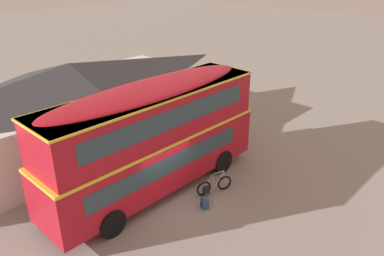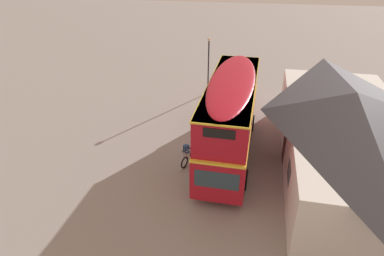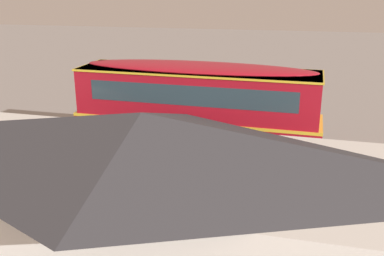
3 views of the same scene
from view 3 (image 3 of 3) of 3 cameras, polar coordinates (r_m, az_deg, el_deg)
name	(u,v)px [view 3 (image 3 of 3)]	position (r m, az deg, el deg)	size (l,w,h in m)	color
ground_plane	(212,164)	(20.35, 2.57, -4.66)	(120.00, 120.00, 0.00)	gray
double_decker_bus	(197,114)	(18.64, 0.66, 1.81)	(10.28, 3.03, 4.79)	black
touring_bicycle	(178,145)	(21.62, -1.81, -2.19)	(1.60, 0.76, 1.03)	black
backpack_on_ground	(201,146)	(21.79, 1.21, -2.28)	(0.38, 0.39, 0.53)	#2D4C7A
water_bottle_clear_plastic	(191,147)	(22.05, -0.10, -2.52)	(0.07, 0.07, 0.21)	silver
pub_building	(144,185)	(13.11, -6.19, -7.29)	(15.28, 7.27, 4.50)	silver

